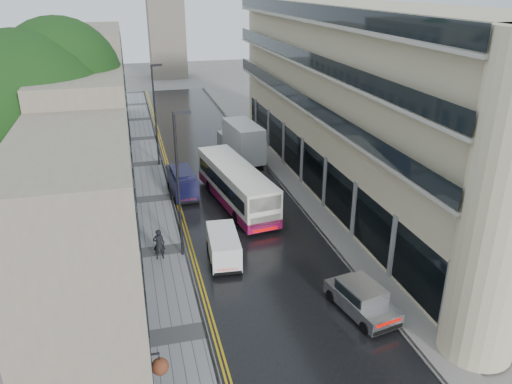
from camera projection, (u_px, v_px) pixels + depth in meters
name	position (u px, v px, depth m)	size (l,w,h in m)	color
road	(229.00, 192.00, 39.79)	(9.00, 85.00, 0.02)	black
left_sidewalk	(154.00, 199.00, 38.41)	(2.70, 85.00, 0.12)	gray
right_sidewalk	(293.00, 185.00, 41.02)	(1.80, 85.00, 0.12)	slate
old_shop_row	(97.00, 119.00, 37.50)	(4.50, 56.00, 12.00)	gray
modern_block	(363.00, 102.00, 38.12)	(8.00, 40.00, 14.00)	#B9B089
tree_near	(32.00, 150.00, 27.51)	(10.56, 10.56, 13.89)	black
tree_far	(62.00, 109.00, 39.45)	(9.24, 9.24, 12.46)	black
cream_bus	(236.00, 204.00, 34.05)	(2.50, 11.00, 3.00)	white
white_lorry	(236.00, 150.00, 43.50)	(2.27, 7.56, 3.97)	silver
silver_hatchback	(366.00, 319.00, 23.52)	(1.83, 4.19, 1.57)	#B4B4B9
white_van	(213.00, 260.00, 28.37)	(1.69, 3.95, 1.79)	white
navy_van	(175.00, 190.00, 37.32)	(1.77, 4.43, 2.26)	black
pedestrian	(159.00, 244.00, 29.69)	(0.70, 0.46, 1.93)	black
lamp_post_near	(178.00, 187.00, 28.78)	(1.00, 0.22, 8.87)	black
lamp_post_far	(155.00, 117.00, 43.86)	(1.00, 0.22, 8.91)	black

